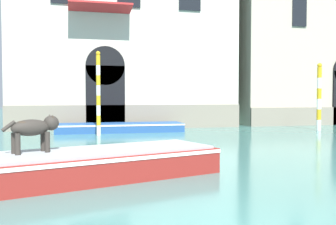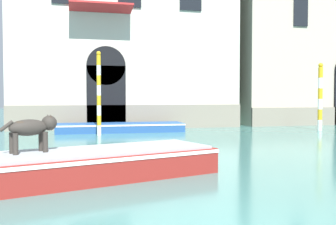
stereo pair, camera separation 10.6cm
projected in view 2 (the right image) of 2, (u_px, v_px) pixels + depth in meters
name	position (u px, v px, depth m)	size (l,w,h in m)	color
palazzo_right	(323.00, 3.00, 28.10)	(13.87, 6.13, 17.12)	#B2A893
boat_foreground	(34.00, 169.00, 8.16)	(8.45, 4.28, 0.65)	maroon
dog_on_deck	(33.00, 128.00, 8.35)	(1.13, 0.68, 0.80)	#332D28
boat_moored_near_palazzo	(120.00, 127.00, 20.45)	(6.58, 1.92, 0.45)	#234C8C
mooring_pole_0	(99.00, 93.00, 18.51)	(0.20, 0.20, 3.97)	white
mooring_pole_1	(320.00, 96.00, 21.26)	(0.25, 0.25, 3.65)	white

